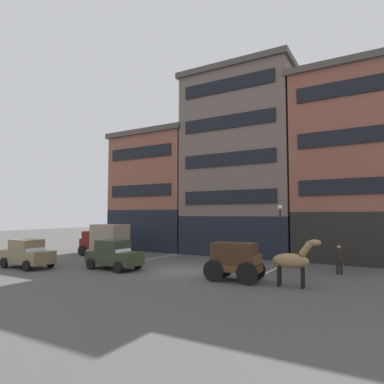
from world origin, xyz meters
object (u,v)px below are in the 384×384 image
sedan_light (27,254)px  fire_hydrant_curbside (228,255)px  cargo_wagon (235,259)px  streetlamp_curbside (280,226)px  delivery_truck_near (105,239)px  sedan_dark (114,255)px  draft_horse (293,260)px  pedestrian_officer (339,257)px

sedan_light → fire_hydrant_curbside: (9.95, 9.57, -0.49)m
cargo_wagon → streetlamp_curbside: 7.13m
delivery_truck_near → sedan_dark: bearing=-40.7°
cargo_wagon → delivery_truck_near: (-13.61, 4.36, 0.28)m
sedan_light → draft_horse: bearing=9.7°
pedestrian_officer → streetlamp_curbside: streetlamp_curbside is taller
cargo_wagon → delivery_truck_near: 14.30m
streetlamp_curbside → sedan_dark: bearing=-139.5°
sedan_dark → streetlamp_curbside: (8.60, 7.34, 1.76)m
cargo_wagon → delivery_truck_near: delivery_truck_near is taller
cargo_wagon → sedan_light: cargo_wagon is taller
fire_hydrant_curbside → draft_horse: bearing=-46.7°
delivery_truck_near → pedestrian_officer: (18.08, 0.43, -0.44)m
sedan_dark → fire_hydrant_curbside: bearing=57.0°
draft_horse → fire_hydrant_curbside: size_ratio=2.83×
pedestrian_officer → streetlamp_curbside: size_ratio=0.44×
cargo_wagon → streetlamp_curbside: size_ratio=0.72×
cargo_wagon → draft_horse: (2.95, 0.00, 0.12)m
delivery_truck_near → sedan_dark: (5.51, -4.75, -0.51)m
cargo_wagon → pedestrian_officer: 6.55m
delivery_truck_near → pedestrian_officer: delivery_truck_near is taller
streetlamp_curbside → sedan_light: bearing=-145.0°
cargo_wagon → pedestrian_officer: bearing=47.0°
delivery_truck_near → fire_hydrant_curbside: 10.51m
sedan_dark → fire_hydrant_curbside: (4.66, 7.17, -0.49)m
delivery_truck_near → pedestrian_officer: size_ratio=2.46×
sedan_light → pedestrian_officer: size_ratio=2.07×
cargo_wagon → sedan_dark: bearing=-177.3°
sedan_light → fire_hydrant_curbside: size_ratio=4.48×
delivery_truck_near → streetlamp_curbside: streetlamp_curbside is taller
cargo_wagon → draft_horse: 2.95m
fire_hydrant_curbside → streetlamp_curbside: bearing=2.4°
sedan_dark → cargo_wagon: bearing=2.7°
draft_horse → sedan_light: bearing=-170.3°
cargo_wagon → sedan_dark: size_ratio=0.78×
draft_horse → streetlamp_curbside: (-2.45, 6.95, 1.40)m
cargo_wagon → sedan_light: size_ratio=0.80×
sedan_dark → fire_hydrant_curbside: size_ratio=4.56×
sedan_light → pedestrian_officer: bearing=23.0°
cargo_wagon → fire_hydrant_curbside: size_ratio=3.58×
cargo_wagon → fire_hydrant_curbside: cargo_wagon is taller
draft_horse → sedan_dark: bearing=-178.0°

